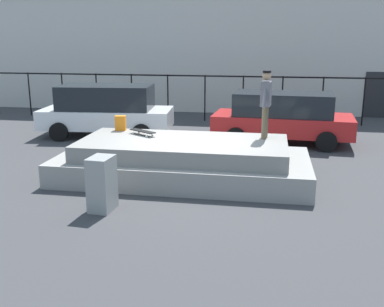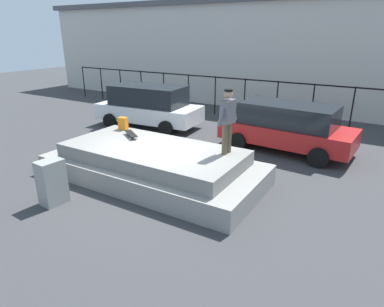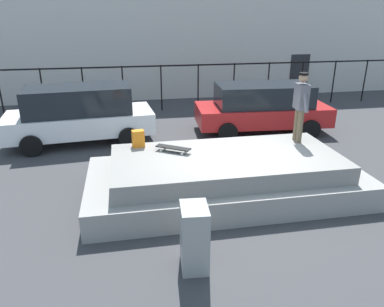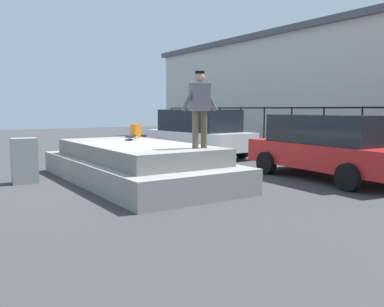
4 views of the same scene
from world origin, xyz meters
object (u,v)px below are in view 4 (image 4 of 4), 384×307
(utility_box, at_px, (24,161))
(car_red_hatchback_mid, at_px, (330,145))
(skateboard, at_px, (131,136))
(backpack, at_px, (136,131))
(skateboarder, at_px, (200,104))
(car_white_hatchback_near, at_px, (199,132))

(utility_box, bearing_deg, car_red_hatchback_mid, 66.01)
(skateboard, relative_size, utility_box, 0.71)
(backpack, height_order, utility_box, backpack)
(skateboarder, relative_size, skateboard, 2.11)
(car_white_hatchback_near, distance_m, car_red_hatchback_mid, 6.18)
(car_white_hatchback_near, bearing_deg, skateboard, -58.32)
(skateboard, relative_size, car_red_hatchback_mid, 0.17)
(skateboard, xyz_separation_m, car_white_hatchback_near, (-2.49, 4.03, -0.12))
(backpack, height_order, car_white_hatchback_near, car_white_hatchback_near)
(backpack, bearing_deg, skateboard, 138.09)
(skateboarder, distance_m, car_red_hatchback_mid, 3.98)
(backpack, relative_size, car_red_hatchback_mid, 0.09)
(car_white_hatchback_near, height_order, utility_box, car_white_hatchback_near)
(skateboard, height_order, car_white_hatchback_near, car_white_hatchback_near)
(skateboarder, height_order, backpack, skateboarder)
(skateboard, bearing_deg, car_red_hatchback_mid, 47.19)
(skateboard, bearing_deg, car_white_hatchback_near, 121.68)
(skateboard, distance_m, utility_box, 2.93)
(skateboarder, bearing_deg, skateboard, -176.51)
(backpack, distance_m, car_red_hatchback_mid, 5.67)
(car_red_hatchback_mid, height_order, utility_box, car_red_hatchback_mid)
(car_white_hatchback_near, bearing_deg, skateboarder, -34.22)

